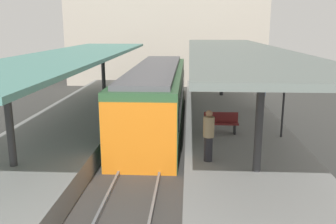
{
  "coord_description": "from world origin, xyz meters",
  "views": [
    {
      "loc": [
        1.7,
        -15.46,
        5.3
      ],
      "look_at": [
        0.77,
        0.75,
        1.48
      ],
      "focal_mm": 39.01,
      "sensor_mm": 36.0,
      "label": 1
    }
  ],
  "objects_px": {
    "platform_sign": "(284,97)",
    "platform_bench": "(221,122)",
    "passenger_near_bench": "(262,95)",
    "passenger_mid_platform": "(209,135)",
    "commuter_train": "(156,96)"
  },
  "relations": [
    {
      "from": "platform_bench",
      "to": "passenger_mid_platform",
      "type": "distance_m",
      "value": 3.34
    },
    {
      "from": "platform_sign",
      "to": "passenger_near_bench",
      "type": "distance_m",
      "value": 4.59
    },
    {
      "from": "platform_bench",
      "to": "passenger_near_bench",
      "type": "relative_size",
      "value": 0.84
    },
    {
      "from": "platform_sign",
      "to": "platform_bench",
      "type": "bearing_deg",
      "value": 170.34
    },
    {
      "from": "platform_sign",
      "to": "passenger_mid_platform",
      "type": "relative_size",
      "value": 1.3
    },
    {
      "from": "platform_sign",
      "to": "passenger_mid_platform",
      "type": "height_order",
      "value": "platform_sign"
    },
    {
      "from": "passenger_near_bench",
      "to": "passenger_mid_platform",
      "type": "height_order",
      "value": "passenger_mid_platform"
    },
    {
      "from": "passenger_near_bench",
      "to": "passenger_mid_platform",
      "type": "relative_size",
      "value": 0.97
    },
    {
      "from": "platform_sign",
      "to": "passenger_near_bench",
      "type": "relative_size",
      "value": 1.33
    },
    {
      "from": "commuter_train",
      "to": "passenger_near_bench",
      "type": "bearing_deg",
      "value": -0.16
    },
    {
      "from": "platform_bench",
      "to": "passenger_near_bench",
      "type": "distance_m",
      "value": 4.8
    },
    {
      "from": "platform_bench",
      "to": "platform_sign",
      "type": "relative_size",
      "value": 0.63
    },
    {
      "from": "commuter_train",
      "to": "passenger_mid_platform",
      "type": "distance_m",
      "value": 7.75
    },
    {
      "from": "commuter_train",
      "to": "platform_sign",
      "type": "height_order",
      "value": "commuter_train"
    },
    {
      "from": "platform_sign",
      "to": "passenger_near_bench",
      "type": "xyz_separation_m",
      "value": [
        0.06,
        4.53,
        -0.76
      ]
    }
  ]
}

